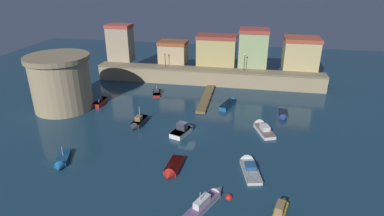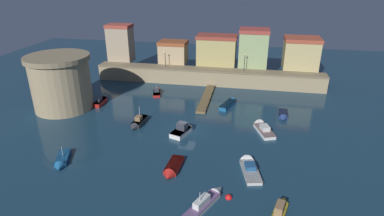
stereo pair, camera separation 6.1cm
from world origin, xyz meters
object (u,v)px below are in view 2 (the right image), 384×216
quay_lamp_0 (165,57)px  moored_boat_1 (280,210)px  moored_boat_2 (283,116)px  moored_boat_9 (61,161)px  mooring_buoy_0 (229,198)px  moored_boat_3 (157,92)px  moored_boat_7 (262,127)px  fortress_tower (61,82)px  moored_boat_0 (248,165)px  moored_boat_6 (172,169)px  moored_boat_4 (138,123)px  moored_boat_10 (205,202)px  moored_boat_8 (101,101)px  moored_boat_11 (184,129)px  moored_boat_5 (229,103)px  quay_lamp_1 (245,60)px

quay_lamp_0 → moored_boat_1: bearing=-59.9°
moored_boat_2 → moored_boat_9: 34.23m
mooring_buoy_0 → moored_boat_3: bearing=119.7°
moored_boat_7 → mooring_buoy_0: 17.23m
fortress_tower → moored_boat_0: 34.97m
moored_boat_6 → mooring_buoy_0: bearing=66.9°
moored_boat_4 → moored_boat_1: bearing=56.5°
quay_lamp_0 → moored_boat_0: (18.54, -30.04, -5.19)m
quay_lamp_0 → moored_boat_1: 43.83m
quay_lamp_0 → moored_boat_7: quay_lamp_0 is taller
fortress_tower → moored_boat_3: bearing=35.9°
moored_boat_10 → moored_boat_8: bearing=69.2°
moored_boat_9 → moored_boat_11: 17.23m
moored_boat_9 → moored_boat_0: bearing=78.0°
moored_boat_3 → fortress_tower: bearing=111.3°
moored_boat_0 → moored_boat_7: 10.81m
moored_boat_8 → moored_boat_11: 19.05m
moored_boat_6 → moored_boat_1: bearing=71.4°
moored_boat_0 → moored_boat_7: (1.72, 10.67, 0.06)m
moored_boat_1 → moored_boat_8: (-30.17, 23.47, -0.00)m
moored_boat_9 → moored_boat_10: moored_boat_10 is taller
moored_boat_5 → moored_boat_11: bearing=171.8°
fortress_tower → moored_boat_2: 37.87m
fortress_tower → mooring_buoy_0: (30.35, -18.91, -4.75)m
moored_boat_5 → moored_boat_11: 13.13m
moored_boat_3 → moored_boat_9: (-4.68, -26.19, -0.06)m
moored_boat_9 → moored_boat_5: bearing=119.2°
moored_boat_0 → moored_boat_11: (-9.75, 7.46, 0.23)m
moored_boat_8 → mooring_buoy_0: (24.95, -22.01, -0.46)m
quay_lamp_0 → moored_boat_3: size_ratio=0.69×
moored_boat_1 → moored_boat_7: 18.37m
moored_boat_5 → moored_boat_3: bearing=94.7°
moored_boat_9 → moored_boat_7: bearing=99.2°
mooring_buoy_0 → quay_lamp_0: bearing=114.7°
moored_boat_7 → moored_boat_1: bearing=164.7°
quay_lamp_1 → moored_boat_2: size_ratio=0.83×
mooring_buoy_0 → moored_boat_0: bearing=72.8°
moored_boat_5 → moored_boat_10: bearing=-162.3°
fortress_tower → moored_boat_8: (5.40, 3.10, -4.29)m
moored_boat_3 → mooring_buoy_0: 33.31m
mooring_buoy_0 → moored_boat_5: bearing=94.4°
moored_boat_3 → moored_boat_1: bearing=-159.0°
moored_boat_3 → moored_boat_7: moored_boat_3 is taller
moored_boat_5 → mooring_buoy_0: 25.44m
moored_boat_7 → moored_boat_11: (-11.48, -3.22, 0.18)m
fortress_tower → quay_lamp_0: fortress_tower is taller
fortress_tower → moored_boat_11: size_ratio=2.15×
moored_boat_6 → moored_boat_11: (-0.73, 10.03, 0.24)m
fortress_tower → moored_boat_5: fortress_tower is taller
moored_boat_2 → moored_boat_7: 6.20m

